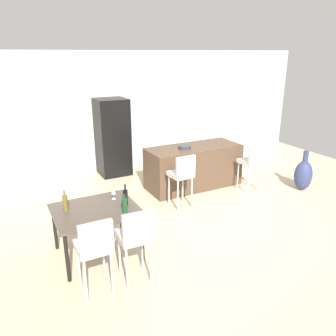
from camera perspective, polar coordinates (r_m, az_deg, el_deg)
name	(u,v)px	position (r m, az deg, el deg)	size (l,w,h in m)	color
ground_plane	(206,208)	(6.53, 6.52, -6.87)	(10.00, 10.00, 0.00)	#C6B28E
back_wall	(140,110)	(8.77, -4.88, 9.89)	(10.00, 0.12, 2.90)	beige
kitchen_island	(193,167)	(7.40, 4.36, 0.23)	(2.07, 0.83, 0.92)	#4C3828
bar_chair_left	(182,173)	(6.31, 2.46, -0.82)	(0.42, 0.42, 1.05)	beige
bar_chair_middle	(252,160)	(7.27, 14.15, 1.33)	(0.42, 0.42, 1.05)	beige
dining_table	(96,213)	(4.93, -12.22, -7.56)	(1.17, 0.99, 0.74)	#4C4238
dining_chair_near	(94,245)	(4.13, -12.46, -12.75)	(0.40, 0.40, 1.05)	beige
dining_chair_far	(136,235)	(4.27, -5.56, -11.24)	(0.42, 0.42, 1.05)	beige
wine_bottle_inner	(125,205)	(4.70, -7.43, -6.28)	(0.08, 0.08, 0.26)	#194723
wine_bottle_near	(65,203)	(4.90, -17.14, -5.71)	(0.07, 0.07, 0.31)	brown
wine_bottle_corner	(125,197)	(4.90, -7.27, -4.95)	(0.07, 0.07, 0.32)	black
wine_glass_left	(113,191)	(5.11, -9.30, -3.97)	(0.07, 0.07, 0.17)	silver
refrigerator	(113,137)	(8.16, -9.44, 5.20)	(0.72, 0.68, 1.84)	black
fruit_bowl	(185,147)	(7.07, 2.89, 3.57)	(0.26, 0.26, 0.07)	#333338
floor_vase	(303,175)	(7.80, 22.08, -1.08)	(0.38, 0.38, 0.88)	navy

